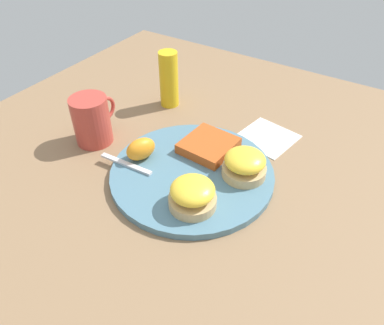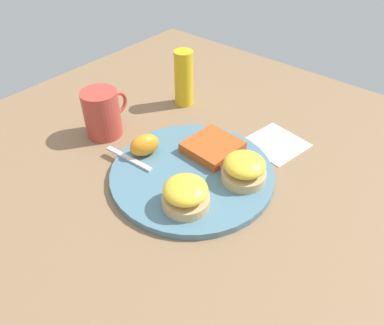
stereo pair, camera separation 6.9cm
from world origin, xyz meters
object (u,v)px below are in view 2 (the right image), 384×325
(orange_wedge, at_px, (144,145))
(cup, at_px, (102,113))
(sandwich_benedict_right, at_px, (244,169))
(fork, at_px, (154,172))
(hashbrown_patty, at_px, (213,147))
(sandwich_benedict_left, at_px, (186,194))
(condiment_bottle, at_px, (184,78))

(orange_wedge, relative_size, cup, 0.55)
(sandwich_benedict_right, distance_m, fork, 0.17)
(sandwich_benedict_right, distance_m, hashbrown_patty, 0.10)
(sandwich_benedict_left, relative_size, condiment_bottle, 0.61)
(sandwich_benedict_right, height_order, cup, cup)
(condiment_bottle, bearing_deg, sandwich_benedict_left, -138.60)
(sandwich_benedict_right, height_order, condiment_bottle, condiment_bottle)
(fork, height_order, condiment_bottle, condiment_bottle)
(hashbrown_patty, distance_m, cup, 0.25)
(hashbrown_patty, bearing_deg, cup, 110.63)
(hashbrown_patty, height_order, orange_wedge, orange_wedge)
(hashbrown_patty, relative_size, fork, 0.45)
(condiment_bottle, bearing_deg, orange_wedge, -158.54)
(sandwich_benedict_left, bearing_deg, hashbrown_patty, 20.71)
(sandwich_benedict_left, xyz_separation_m, sandwich_benedict_right, (0.12, -0.04, 0.00))
(fork, relative_size, cup, 2.00)
(sandwich_benedict_right, bearing_deg, fork, 124.26)
(sandwich_benedict_left, relative_size, fork, 0.38)
(orange_wedge, bearing_deg, sandwich_benedict_left, -109.37)
(sandwich_benedict_right, relative_size, condiment_bottle, 0.61)
(sandwich_benedict_left, distance_m, hashbrown_patty, 0.16)
(hashbrown_patty, distance_m, fork, 0.13)
(fork, bearing_deg, sandwich_benedict_left, -103.69)
(sandwich_benedict_right, height_order, fork, sandwich_benedict_right)
(sandwich_benedict_right, relative_size, fork, 0.38)
(sandwich_benedict_right, distance_m, condiment_bottle, 0.32)
(fork, bearing_deg, condiment_bottle, 29.59)
(sandwich_benedict_left, relative_size, orange_wedge, 1.37)
(sandwich_benedict_left, height_order, orange_wedge, sandwich_benedict_left)
(hashbrown_patty, bearing_deg, orange_wedge, 134.23)
(hashbrown_patty, distance_m, condiment_bottle, 0.22)
(orange_wedge, relative_size, fork, 0.28)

